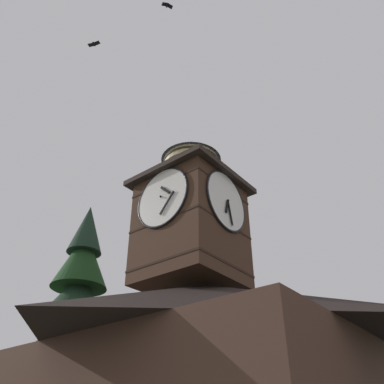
{
  "coord_description": "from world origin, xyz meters",
  "views": [
    {
      "loc": [
        13.86,
        8.65,
        1.29
      ],
      "look_at": [
        1.44,
        -1.31,
        11.33
      ],
      "focal_mm": 38.36,
      "sensor_mm": 36.0,
      "label": 1
    }
  ],
  "objects_px": {
    "building_main": "(207,375)",
    "flying_bird_high": "(167,5)",
    "moon": "(64,336)",
    "pine_tree_behind": "(71,334)",
    "flying_bird_low": "(94,44)",
    "clock_tower": "(191,216)"
  },
  "relations": [
    {
      "from": "flying_bird_low",
      "to": "pine_tree_behind",
      "type": "bearing_deg",
      "value": -132.89
    },
    {
      "from": "pine_tree_behind",
      "to": "flying_bird_high",
      "type": "xyz_separation_m",
      "value": [
        5.2,
        10.47,
        10.69
      ]
    },
    {
      "from": "building_main",
      "to": "flying_bird_low",
      "type": "distance_m",
      "value": 15.8
    },
    {
      "from": "building_main",
      "to": "flying_bird_high",
      "type": "xyz_separation_m",
      "value": [
        5.69,
        2.54,
        13.22
      ]
    },
    {
      "from": "clock_tower",
      "to": "moon",
      "type": "relative_size",
      "value": 3.37
    },
    {
      "from": "building_main",
      "to": "clock_tower",
      "type": "xyz_separation_m",
      "value": [
        0.09,
        -0.7,
        6.85
      ]
    },
    {
      "from": "clock_tower",
      "to": "building_main",
      "type": "bearing_deg",
      "value": 97.3
    },
    {
      "from": "clock_tower",
      "to": "flying_bird_high",
      "type": "height_order",
      "value": "flying_bird_high"
    },
    {
      "from": "building_main",
      "to": "pine_tree_behind",
      "type": "relative_size",
      "value": 0.93
    },
    {
      "from": "flying_bird_high",
      "to": "flying_bird_low",
      "type": "relative_size",
      "value": 0.75
    },
    {
      "from": "pine_tree_behind",
      "to": "flying_bird_low",
      "type": "distance_m",
      "value": 14.29
    },
    {
      "from": "pine_tree_behind",
      "to": "flying_bird_high",
      "type": "distance_m",
      "value": 15.84
    },
    {
      "from": "pine_tree_behind",
      "to": "flying_bird_high",
      "type": "relative_size",
      "value": 27.85
    },
    {
      "from": "moon",
      "to": "flying_bird_low",
      "type": "bearing_deg",
      "value": 54.16
    },
    {
      "from": "pine_tree_behind",
      "to": "moon",
      "type": "bearing_deg",
      "value": -123.71
    },
    {
      "from": "clock_tower",
      "to": "moon",
      "type": "xyz_separation_m",
      "value": [
        -13.83,
        -28.57,
        1.19
      ]
    },
    {
      "from": "pine_tree_behind",
      "to": "flying_bird_low",
      "type": "bearing_deg",
      "value": 47.11
    },
    {
      "from": "moon",
      "to": "pine_tree_behind",
      "type": "bearing_deg",
      "value": 56.29
    },
    {
      "from": "building_main",
      "to": "clock_tower",
      "type": "bearing_deg",
      "value": -82.7
    },
    {
      "from": "clock_tower",
      "to": "flying_bird_low",
      "type": "xyz_separation_m",
      "value": [
        5.68,
        -1.55,
        7.69
      ]
    },
    {
      "from": "moon",
      "to": "flying_bird_low",
      "type": "height_order",
      "value": "flying_bird_low"
    },
    {
      "from": "clock_tower",
      "to": "moon",
      "type": "height_order",
      "value": "clock_tower"
    }
  ]
}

